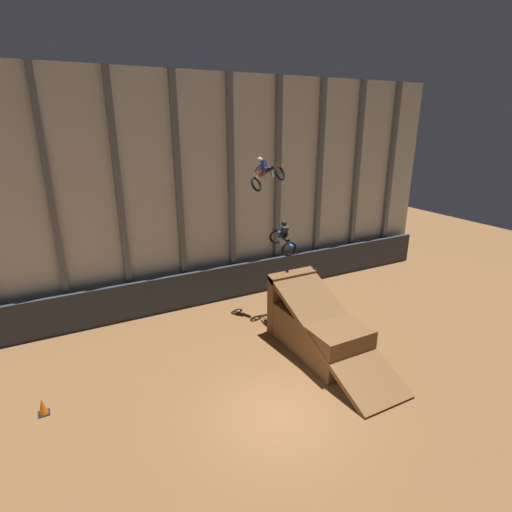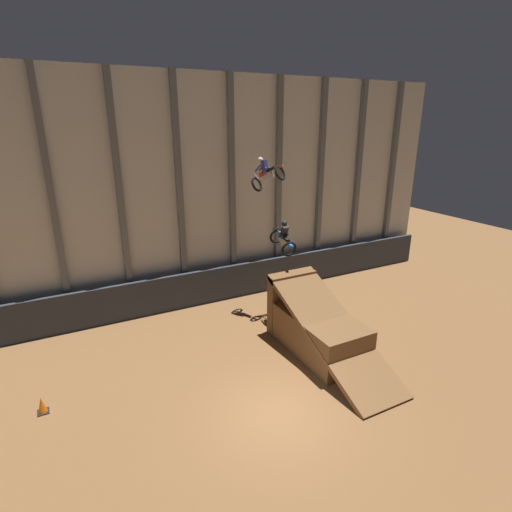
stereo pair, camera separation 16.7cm
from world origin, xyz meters
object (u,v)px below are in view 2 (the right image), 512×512
object	(u,v)px
rider_bike_right_air	(283,238)
traffic_cone_near_ramp	(42,405)
rider_bike_left_air	(267,174)
dirt_ramp	(315,327)

from	to	relation	value
rider_bike_right_air	traffic_cone_near_ramp	world-z (taller)	rider_bike_right_air
rider_bike_left_air	traffic_cone_near_ramp	distance (m)	12.69
rider_bike_right_air	traffic_cone_near_ramp	distance (m)	11.30
dirt_ramp	traffic_cone_near_ramp	world-z (taller)	dirt_ramp
rider_bike_left_air	traffic_cone_near_ramp	bearing A→B (deg)	169.06
dirt_ramp	rider_bike_right_air	xyz separation A→B (m)	(0.15, 2.96, 3.09)
dirt_ramp	traffic_cone_near_ramp	distance (m)	10.35
dirt_ramp	rider_bike_left_air	xyz separation A→B (m)	(0.01, 4.33, 5.84)
traffic_cone_near_ramp	rider_bike_left_air	bearing A→B (deg)	18.79
rider_bike_left_air	dirt_ramp	bearing A→B (deg)	-119.85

